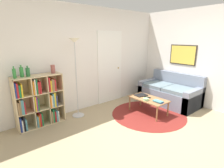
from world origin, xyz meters
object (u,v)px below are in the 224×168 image
at_px(floor_lamp, 75,57).
at_px(bottle_middle, 22,72).
at_px(couch, 170,93).
at_px(vase_on_shelf, 53,69).
at_px(laptop, 141,95).
at_px(bowl, 146,99).
at_px(coffee_table, 148,100).
at_px(bottle_right, 28,72).
at_px(bookshelf, 38,101).
at_px(bottle_left, 14,73).

height_order(floor_lamp, bottle_middle, floor_lamp).
height_order(couch, vase_on_shelf, vase_on_shelf).
distance_m(laptop, vase_on_shelf, 2.25).
distance_m(laptop, bowl, 0.38).
distance_m(coffee_table, bottle_right, 2.78).
relative_size(floor_lamp, bowl, 13.77).
height_order(bowl, vase_on_shelf, vase_on_shelf).
distance_m(bookshelf, vase_on_shelf, 0.75).
relative_size(floor_lamp, couch, 1.15).
height_order(floor_lamp, coffee_table, floor_lamp).
relative_size(bookshelf, couch, 0.69).
relative_size(couch, bottle_right, 7.49).
xyz_separation_m(couch, coffee_table, (-1.06, -0.05, 0.05)).
relative_size(coffee_table, bowl, 7.05).
xyz_separation_m(bottle_left, bottle_right, (0.24, 0.01, -0.01)).
relative_size(laptop, bowl, 2.48).
xyz_separation_m(laptop, bowl, (-0.19, -0.32, 0.02)).
bearing_deg(bottle_middle, bottle_left, -166.54).
bearing_deg(bottle_middle, floor_lamp, -7.35).
height_order(bookshelf, vase_on_shelf, vase_on_shelf).
xyz_separation_m(bookshelf, coffee_table, (2.28, -1.10, -0.19)).
height_order(bottle_left, vase_on_shelf, bottle_left).
xyz_separation_m(couch, bottle_middle, (-3.58, 1.06, 0.90)).
distance_m(bowl, bottle_middle, 2.75).
bearing_deg(couch, bottle_middle, 163.46).
bearing_deg(couch, bottle_right, 163.34).
distance_m(coffee_table, vase_on_shelf, 2.36).
distance_m(floor_lamp, bottle_right, 1.02).
xyz_separation_m(bowl, vase_on_shelf, (-1.74, 1.16, 0.77)).
bearing_deg(bottle_middle, bookshelf, -3.78).
bearing_deg(bottle_left, bowl, -24.62).
bearing_deg(floor_lamp, bottle_left, 174.92).
xyz_separation_m(laptop, bottle_right, (-2.44, 0.83, 0.79)).
xyz_separation_m(floor_lamp, vase_on_shelf, (-0.48, 0.13, -0.23)).
bearing_deg(laptop, couch, -11.77).
bearing_deg(coffee_table, bottle_middle, 156.11).
height_order(bookshelf, laptop, bookshelf).
relative_size(bottle_left, bottle_middle, 0.96).
xyz_separation_m(couch, laptop, (-1.03, 0.22, 0.10)).
bearing_deg(floor_lamp, bowl, -39.26).
distance_m(bowl, bottle_left, 2.85).
height_order(floor_lamp, couch, floor_lamp).
bearing_deg(floor_lamp, coffee_table, -34.34).
distance_m(bowl, vase_on_shelf, 2.23).
relative_size(couch, coffee_table, 1.70).
bearing_deg(vase_on_shelf, bookshelf, -179.90).
distance_m(couch, laptop, 1.06).
distance_m(bottle_left, vase_on_shelf, 0.75).
xyz_separation_m(bookshelf, bowl, (2.12, -1.16, -0.12)).
relative_size(bowl, vase_on_shelf, 0.74).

